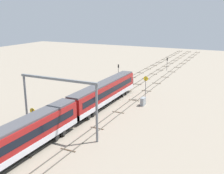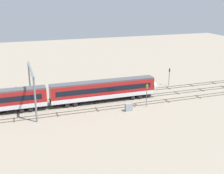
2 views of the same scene
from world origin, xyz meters
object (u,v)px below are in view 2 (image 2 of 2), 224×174
at_px(overhead_gantry, 31,81).
at_px(signal_light_trackside_approach, 169,74).
at_px(speed_sign_mid_trackside, 147,92).
at_px(relay_cabinet, 129,107).
at_px(speed_sign_near_foreground, 17,93).

relative_size(overhead_gantry, signal_light_trackside_approach, 2.97).
height_order(overhead_gantry, speed_sign_mid_trackside, overhead_gantry).
xyz_separation_m(signal_light_trackside_approach, relay_cabinet, (-17.04, -13.38, -2.25)).
height_order(overhead_gantry, relay_cabinet, overhead_gantry).
xyz_separation_m(overhead_gantry, speed_sign_mid_trackside, (23.39, -6.08, -3.02)).
bearing_deg(speed_sign_near_foreground, relay_cabinet, -23.89).
distance_m(overhead_gantry, speed_sign_mid_trackside, 24.35).
distance_m(overhead_gantry, relay_cabinet, 20.90).
xyz_separation_m(overhead_gantry, speed_sign_near_foreground, (-3.11, 2.55, -3.23)).
height_order(overhead_gantry, speed_sign_near_foreground, overhead_gantry).
distance_m(speed_sign_mid_trackside, relay_cabinet, 5.38).
xyz_separation_m(overhead_gantry, signal_light_trackside_approach, (35.85, 6.21, -3.38)).
bearing_deg(overhead_gantry, speed_sign_mid_trackside, -14.57).
distance_m(speed_sign_near_foreground, relay_cabinet, 24.10).
bearing_deg(signal_light_trackside_approach, speed_sign_mid_trackside, -135.40).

